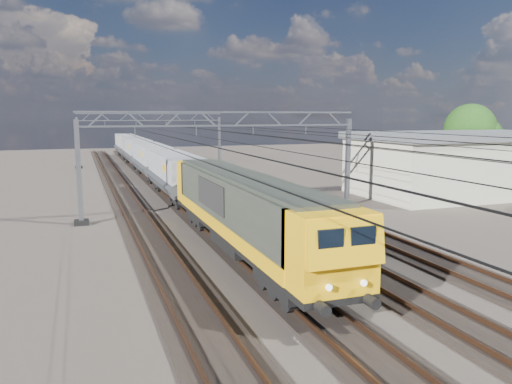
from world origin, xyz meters
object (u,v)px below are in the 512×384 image
object	(u,v)px
hopper_wagon_lead	(176,172)
industrial_shed	(462,163)
hopper_wagon_mid	(151,158)
hopper_wagon_third	(137,150)
hopper_wagon_fourth	(127,144)
catenary_gantry_mid	(226,159)
catenary_gantry_far	(152,137)
tree_far	(474,131)
locomotive	(242,208)

from	to	relation	value
hopper_wagon_lead	industrial_shed	bearing A→B (deg)	-13.82
hopper_wagon_mid	hopper_wagon_third	bearing A→B (deg)	90.00
hopper_wagon_fourth	industrial_shed	distance (m)	54.12
hopper_wagon_mid	catenary_gantry_mid	bearing A→B (deg)	-84.83
catenary_gantry_far	hopper_wagon_lead	xyz separation A→B (m)	(-2.00, -28.10, -1.67)
hopper_wagon_lead	tree_far	size ratio (longest dim) A/B	1.61
catenary_gantry_mid	hopper_wagon_third	world-z (taller)	catenary_gantry_mid
catenary_gantry_mid	hopper_wagon_lead	size ratio (longest dim) A/B	1.53
hopper_wagon_mid	hopper_wagon_third	world-z (taller)	same
hopper_wagon_third	industrial_shed	world-z (taller)	industrial_shed
hopper_wagon_lead	industrial_shed	distance (m)	24.72
catenary_gantry_far	hopper_wagon_lead	world-z (taller)	catenary_gantry_far
locomotive	tree_far	size ratio (longest dim) A/B	2.62
locomotive	tree_far	world-z (taller)	tree_far
catenary_gantry_far	hopper_wagon_fourth	size ratio (longest dim) A/B	1.53
tree_far	hopper_wagon_fourth	bearing A→B (deg)	128.44
catenary_gantry_far	hopper_wagon_fourth	bearing A→B (deg)	97.85
hopper_wagon_third	tree_far	xyz separation A→B (m)	(32.32, -26.52, 2.91)
catenary_gantry_mid	catenary_gantry_far	size ratio (longest dim) A/B	1.00
hopper_wagon_fourth	industrial_shed	world-z (taller)	industrial_shed
catenary_gantry_far	locomotive	distance (m)	45.86
industrial_shed	tree_far	distance (m)	11.65
locomotive	hopper_wagon_third	xyz separation A→B (m)	(-0.00, 46.10, -0.09)
hopper_wagon_mid	hopper_wagon_third	xyz separation A→B (m)	(0.00, 14.20, 0.00)
industrial_shed	catenary_gantry_mid	bearing A→B (deg)	-174.81
locomotive	tree_far	distance (m)	37.89
hopper_wagon_fourth	locomotive	bearing A→B (deg)	-90.00
tree_far	hopper_wagon_third	bearing A→B (deg)	140.63
locomotive	hopper_wagon_third	size ratio (longest dim) A/B	1.62
industrial_shed	tree_far	world-z (taller)	tree_far
catenary_gantry_mid	industrial_shed	distance (m)	22.12
catenary_gantry_far	tree_far	size ratio (longest dim) A/B	2.47
industrial_shed	catenary_gantry_far	bearing A→B (deg)	122.91
hopper_wagon_lead	hopper_wagon_mid	world-z (taller)	same
locomotive	industrial_shed	size ratio (longest dim) A/B	1.13
catenary_gantry_far	hopper_wagon_lead	bearing A→B (deg)	-94.07
locomotive	hopper_wagon_fourth	bearing A→B (deg)	90.00
hopper_wagon_mid	catenary_gantry_far	bearing A→B (deg)	81.81
hopper_wagon_mid	hopper_wagon_third	size ratio (longest dim) A/B	1.00
locomotive	hopper_wagon_fourth	size ratio (longest dim) A/B	1.62
catenary_gantry_mid	locomotive	bearing A→B (deg)	-101.55
hopper_wagon_third	locomotive	bearing A→B (deg)	-90.00
hopper_wagon_mid	industrial_shed	size ratio (longest dim) A/B	0.70
catenary_gantry_far	industrial_shed	distance (m)	40.51
hopper_wagon_lead	hopper_wagon_third	bearing A→B (deg)	90.00
locomotive	catenary_gantry_far	bearing A→B (deg)	87.50
hopper_wagon_mid	tree_far	bearing A→B (deg)	-20.86
hopper_wagon_fourth	hopper_wagon_mid	bearing A→B (deg)	-90.00
hopper_wagon_mid	industrial_shed	bearing A→B (deg)	-39.95
hopper_wagon_fourth	hopper_wagon_third	bearing A→B (deg)	-90.00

